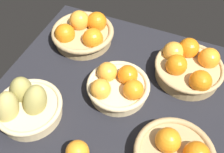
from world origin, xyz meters
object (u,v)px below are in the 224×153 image
Objects in this scene: basket_center at (118,85)px; basket_near_right at (83,33)px; basket_near_left at (189,66)px; loose_orange_front_gap at (77,152)px; basket_far_right_pears at (26,105)px.

basket_near_right is at bearing -40.41° from basket_center.
basket_near_right reaches higher than basket_near_left.
basket_near_left is 48.92cm from loose_orange_front_gap.
basket_far_right_pears is 30.33cm from basket_center.
loose_orange_front_gap is at bearing 63.09° from basket_near_left.
basket_near_left is 43.07cm from basket_near_right.
basket_far_right_pears is (43.98, 36.46, 0.05)cm from basket_near_left.
basket_center is 26.20cm from loose_orange_front_gap.
basket_far_right_pears is at bearing 88.58° from basket_near_right.
basket_near_right is (22.70, -19.33, 0.23)cm from basket_center.
loose_orange_front_gap is at bearing 114.69° from basket_near_right.
basket_center is (-23.65, -18.98, -0.47)cm from basket_far_right_pears.
basket_near_right is at bearing -65.31° from loose_orange_front_gap.
basket_near_left is at bearing -140.34° from basket_far_right_pears.
loose_orange_front_gap is at bearing 161.88° from basket_far_right_pears.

